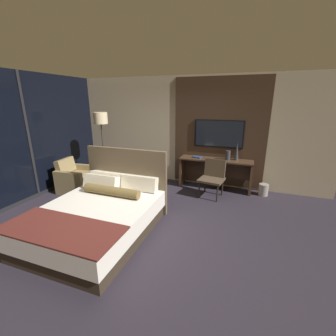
{
  "coord_description": "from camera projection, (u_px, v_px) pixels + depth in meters",
  "views": [
    {
      "loc": [
        1.61,
        -3.2,
        2.21
      ],
      "look_at": [
        0.11,
        0.95,
        0.86
      ],
      "focal_mm": 24.0,
      "sensor_mm": 36.0,
      "label": 1
    }
  ],
  "objects": [
    {
      "name": "vase_short",
      "position": [
        228.0,
        155.0,
        5.48
      ],
      "size": [
        0.12,
        0.12,
        0.24
      ],
      "color": "#333338",
      "rests_on": "desk"
    },
    {
      "name": "vase_tall",
      "position": [
        237.0,
        151.0,
        5.46
      ],
      "size": [
        0.11,
        0.11,
        0.43
      ],
      "color": "#333338",
      "rests_on": "desk"
    },
    {
      "name": "book",
      "position": [
        197.0,
        157.0,
        5.74
      ],
      "size": [
        0.25,
        0.21,
        0.03
      ],
      "color": "navy",
      "rests_on": "desk"
    },
    {
      "name": "floor_lamp",
      "position": [
        101.0,
        124.0,
        5.62
      ],
      "size": [
        0.34,
        0.34,
        1.91
      ],
      "color": "#282623",
      "rests_on": "ground_plane"
    },
    {
      "name": "bed",
      "position": [
        99.0,
        215.0,
        3.84
      ],
      "size": [
        1.75,
        2.19,
        1.28
      ],
      "color": "#33281E",
      "rests_on": "ground_plane"
    },
    {
      "name": "waste_bin",
      "position": [
        263.0,
        190.0,
        5.38
      ],
      "size": [
        0.22,
        0.22,
        0.28
      ],
      "color": "gray",
      "rests_on": "ground_plane"
    },
    {
      "name": "desk",
      "position": [
        215.0,
        169.0,
        5.71
      ],
      "size": [
        1.8,
        0.45,
        0.79
      ],
      "color": "#422D1E",
      "rests_on": "ground_plane"
    },
    {
      "name": "armchair_by_window",
      "position": [
        76.0,
        180.0,
        5.64
      ],
      "size": [
        0.82,
        0.84,
        0.82
      ],
      "rotation": [
        0.0,
        0.0,
        1.67
      ],
      "color": "olive",
      "rests_on": "ground_plane"
    },
    {
      "name": "wall_back_tv_panel",
      "position": [
        189.0,
        132.0,
        5.93
      ],
      "size": [
        7.2,
        0.09,
        2.8
      ],
      "color": "#BCAD8E",
      "rests_on": "ground_plane"
    },
    {
      "name": "tv",
      "position": [
        219.0,
        134.0,
        5.61
      ],
      "size": [
        1.22,
        0.04,
        0.69
      ],
      "color": "black"
    },
    {
      "name": "desk_chair",
      "position": [
        213.0,
        175.0,
        5.28
      ],
      "size": [
        0.61,
        0.61,
        0.87
      ],
      "rotation": [
        0.0,
        0.0,
        -0.16
      ],
      "color": "#4C3D2D",
      "rests_on": "ground_plane"
    },
    {
      "name": "wall_left_window",
      "position": [
        28.0,
        141.0,
        4.99
      ],
      "size": [
        0.06,
        6.0,
        2.8
      ],
      "color": "black",
      "rests_on": "ground_plane"
    },
    {
      "name": "ground_plane",
      "position": [
        144.0,
        227.0,
        4.04
      ],
      "size": [
        16.0,
        16.0,
        0.0
      ],
      "primitive_type": "plane",
      "color": "#28232D"
    }
  ]
}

